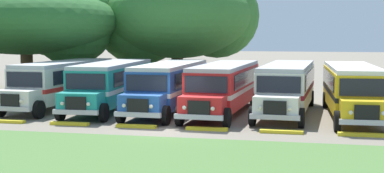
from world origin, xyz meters
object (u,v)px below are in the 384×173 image
at_px(parked_bus_slot_0, 63,81).
at_px(broad_shade_tree, 178,16).
at_px(parked_bus_slot_3, 224,86).
at_px(secondary_tree, 26,18).
at_px(parked_bus_slot_1, 112,83).
at_px(parked_bus_slot_5, 352,88).
at_px(parked_bus_slot_2, 169,84).
at_px(parked_bus_slot_4, 287,86).

xyz_separation_m(parked_bus_slot_0, broad_shade_tree, (4.50, 12.14, 4.37)).
distance_m(parked_bus_slot_0, broad_shade_tree, 13.67).
distance_m(parked_bus_slot_3, secondary_tree, 18.36).
xyz_separation_m(parked_bus_slot_1, parked_bus_slot_5, (14.09, -0.21, 0.00)).
bearing_deg(broad_shade_tree, parked_bus_slot_1, -95.02).
relative_size(parked_bus_slot_2, broad_shade_tree, 0.81).
bearing_deg(secondary_tree, parked_bus_slot_4, -17.97).
height_order(parked_bus_slot_2, parked_bus_slot_5, same).
height_order(parked_bus_slot_1, secondary_tree, secondary_tree).
relative_size(broad_shade_tree, secondary_tree, 0.89).
distance_m(parked_bus_slot_1, secondary_tree, 12.40).
xyz_separation_m(broad_shade_tree, secondary_tree, (-10.52, -5.65, -0.21)).
xyz_separation_m(parked_bus_slot_3, parked_bus_slot_5, (7.13, 0.07, 0.00)).
xyz_separation_m(parked_bus_slot_1, parked_bus_slot_4, (10.52, 0.45, 0.00)).
bearing_deg(parked_bus_slot_2, parked_bus_slot_0, -93.40).
height_order(parked_bus_slot_2, broad_shade_tree, broad_shade_tree).
bearing_deg(parked_bus_slot_5, parked_bus_slot_2, -92.64).
distance_m(parked_bus_slot_1, parked_bus_slot_4, 10.53).
distance_m(parked_bus_slot_2, parked_bus_slot_4, 6.88).
bearing_deg(parked_bus_slot_2, broad_shade_tree, -167.35).
bearing_deg(broad_shade_tree, parked_bus_slot_3, -65.50).
bearing_deg(parked_bus_slot_5, broad_shade_tree, -136.81).
relative_size(parked_bus_slot_3, parked_bus_slot_4, 1.00).
distance_m(parked_bus_slot_0, parked_bus_slot_3, 10.38).
distance_m(parked_bus_slot_0, parked_bus_slot_4, 13.92).
xyz_separation_m(parked_bus_slot_0, secondary_tree, (-6.02, 6.49, 4.17)).
height_order(parked_bus_slot_1, parked_bus_slot_5, same).
distance_m(parked_bus_slot_1, parked_bus_slot_5, 14.10).
bearing_deg(parked_bus_slot_0, broad_shade_tree, 162.88).
height_order(parked_bus_slot_3, parked_bus_slot_5, same).
bearing_deg(parked_bus_slot_4, parked_bus_slot_0, -86.55).
bearing_deg(secondary_tree, parked_bus_slot_2, -28.35).
bearing_deg(parked_bus_slot_0, parked_bus_slot_4, 93.30).
relative_size(parked_bus_slot_0, parked_bus_slot_5, 1.00).
relative_size(parked_bus_slot_3, broad_shade_tree, 0.81).
height_order(parked_bus_slot_0, broad_shade_tree, broad_shade_tree).
xyz_separation_m(parked_bus_slot_2, broad_shade_tree, (-2.57, 12.71, 4.37)).
bearing_deg(parked_bus_slot_3, parked_bus_slot_1, -89.07).
bearing_deg(broad_shade_tree, parked_bus_slot_5, -44.52).
bearing_deg(secondary_tree, broad_shade_tree, 28.26).
distance_m(parked_bus_slot_3, parked_bus_slot_4, 3.64).
bearing_deg(parked_bus_slot_4, parked_bus_slot_5, 82.93).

